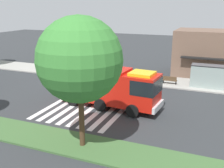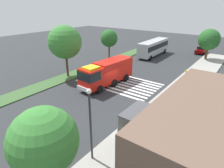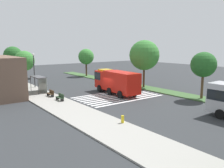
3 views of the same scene
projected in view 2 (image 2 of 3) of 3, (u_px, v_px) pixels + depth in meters
The scene contains 17 objects.
ground_plane at pixel (110, 87), 27.69m from camera, with size 120.00×120.00×0.00m, color #2D3033.
sidewalk at pixel (170, 104), 22.77m from camera, with size 60.00×4.58×0.14m, color #9E9B93.
median_strip at pixel (72, 75), 32.12m from camera, with size 60.00×3.00×0.14m, color #3D6033.
crosswalk at pixel (119, 83), 29.28m from camera, with size 6.75×11.95×0.01m.
fire_truck at pixel (106, 72), 27.63m from camera, with size 9.42×3.35×3.54m.
parked_car_west at pixel (201, 50), 46.06m from camera, with size 4.44×2.17×1.78m.
transit_bus at pixel (153, 47), 43.64m from camera, with size 11.12×2.93×3.48m.
bus_stop_shelter at pixel (132, 115), 17.22m from camera, with size 3.50×1.40×2.46m.
bench_near_shelter at pixel (151, 109), 20.67m from camera, with size 1.60×0.50×0.90m.
bench_west_of_shelter at pixel (162, 99), 23.02m from camera, with size 1.60×0.50×0.90m.
street_lamp at pixel (90, 120), 13.45m from camera, with size 0.36×0.36×5.85m.
storefront_building at pixel (204, 142), 12.40m from camera, with size 11.78×6.69×5.77m.
sidewalk_tree_far_west at pixel (209, 40), 39.53m from camera, with size 4.33×4.33×6.34m.
sidewalk_tree_west at pixel (44, 141), 9.96m from camera, with size 3.69×3.69×6.27m.
median_tree_far_west at pixel (109, 38), 38.05m from camera, with size 3.41×3.41×6.35m.
median_tree_west at pixel (65, 42), 29.38m from camera, with size 5.16×5.16×8.14m.
fire_hydrant at pixel (186, 72), 32.35m from camera, with size 0.28×0.28×0.70m, color gold.
Camera 2 is at (20.25, 15.26, 11.14)m, focal length 30.71 mm.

